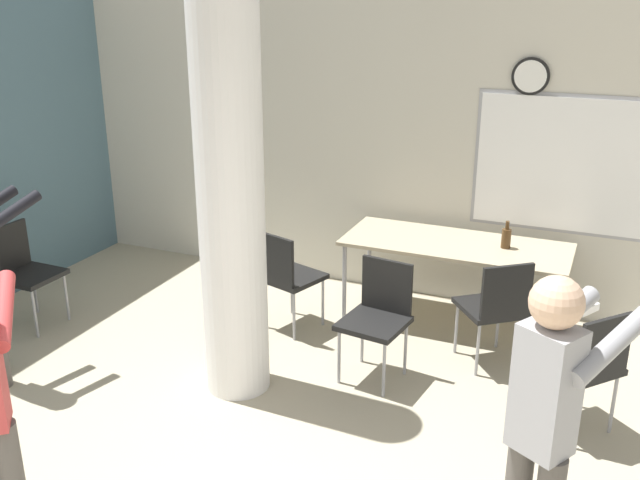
{
  "coord_description": "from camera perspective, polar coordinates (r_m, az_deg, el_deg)",
  "views": [
    {
      "loc": [
        1.64,
        -1.03,
        2.74
      ],
      "look_at": [
        0.04,
        2.68,
        1.29
      ],
      "focal_mm": 40.0,
      "sensor_mm": 36.0,
      "label": 1
    }
  ],
  "objects": [
    {
      "name": "wall_back",
      "position": [
        6.44,
        8.4,
        7.51
      ],
      "size": [
        8.0,
        0.15,
        2.8
      ],
      "color": "beige",
      "rests_on": "ground_plane"
    },
    {
      "name": "support_pillar",
      "position": [
        4.76,
        -7.15,
        3.21
      ],
      "size": [
        0.45,
        0.45,
        2.8
      ],
      "color": "white",
      "rests_on": "ground_plane"
    },
    {
      "name": "folding_table",
      "position": [
        6.02,
        10.81,
        -0.61
      ],
      "size": [
        1.85,
        0.76,
        0.73
      ],
      "color": "tan",
      "rests_on": "ground_plane"
    },
    {
      "name": "bottle_on_table",
      "position": [
        5.96,
        14.67,
        0.18
      ],
      "size": [
        0.08,
        0.08,
        0.23
      ],
      "color": "#4C3319",
      "rests_on": "folding_table"
    },
    {
      "name": "chair_table_left",
      "position": [
        5.86,
        -2.71,
        -2.64
      ],
      "size": [
        0.55,
        0.55,
        0.87
      ],
      "color": "black",
      "rests_on": "ground_plane"
    },
    {
      "name": "chair_by_left_wall",
      "position": [
        6.46,
        -22.63,
        -2.06
      ],
      "size": [
        0.45,
        0.45,
        0.87
      ],
      "color": "black",
      "rests_on": "ground_plane"
    },
    {
      "name": "chair_table_front",
      "position": [
        5.19,
        4.68,
        -5.76
      ],
      "size": [
        0.49,
        0.49,
        0.87
      ],
      "color": "black",
      "rests_on": "ground_plane"
    },
    {
      "name": "chair_table_right",
      "position": [
        5.46,
        13.9,
        -5.01
      ],
      "size": [
        0.62,
        0.62,
        0.87
      ],
      "color": "black",
      "rests_on": "ground_plane"
    },
    {
      "name": "chair_mid_room",
      "position": [
        4.84,
        20.47,
        -9.08
      ],
      "size": [
        0.62,
        0.62,
        0.87
      ],
      "color": "black",
      "rests_on": "ground_plane"
    },
    {
      "name": "person_playing_side",
      "position": [
        3.33,
        17.61,
        -13.52
      ],
      "size": [
        0.56,
        0.68,
        1.64
      ],
      "color": "#514C47",
      "rests_on": "ground_plane"
    }
  ]
}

